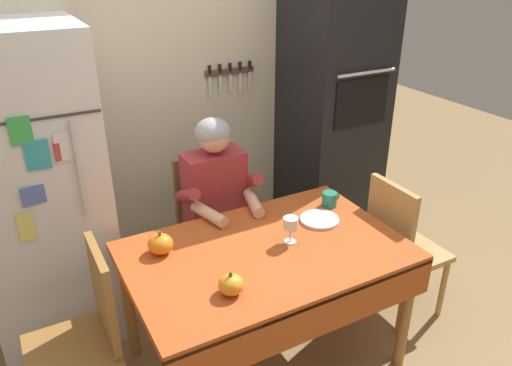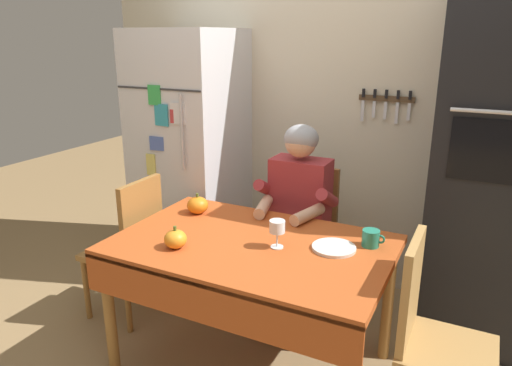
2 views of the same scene
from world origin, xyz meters
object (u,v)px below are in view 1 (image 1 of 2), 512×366
wall_oven (332,112)px  chair_left_side (86,332)px  dining_table (268,265)px  coffee_mug (330,199)px  serving_tray (319,219)px  seated_person (220,202)px  wine_glass (291,224)px  refrigerator (38,194)px  pumpkin_medium (231,285)px  chair_behind_person (209,220)px  pumpkin_large (161,244)px  chair_right_side (399,244)px

wall_oven → chair_left_side: 2.18m
dining_table → coffee_mug: (0.56, 0.25, 0.13)m
serving_tray → coffee_mug: bearing=37.5°
seated_person → chair_left_side: seated_person is taller
serving_tray → wine_glass: bearing=-157.7°
refrigerator → wine_glass: size_ratio=12.51×
pumpkin_medium → serving_tray: (0.71, 0.34, -0.04)m
refrigerator → chair_behind_person: refrigerator is taller
refrigerator → wall_oven: bearing=1.1°
dining_table → refrigerator: bearing=137.1°
wine_glass → serving_tray: bearing=22.3°
pumpkin_medium → serving_tray: size_ratio=0.53×
wine_glass → pumpkin_large: wine_glass is taller
seated_person → pumpkin_medium: seated_person is taller
wine_glass → pumpkin_large: bearing=159.9°
refrigerator → wine_glass: 1.39m
chair_left_side → pumpkin_medium: bearing=-28.9°
chair_left_side → wine_glass: bearing=-5.4°
chair_behind_person → coffee_mug: (0.55, -0.55, 0.27)m
chair_right_side → chair_left_side: bearing=175.7°
wall_oven → chair_behind_person: bearing=-172.9°
dining_table → seated_person: bearing=89.2°
chair_right_side → serving_tray: chair_right_side is taller
refrigerator → coffee_mug: size_ratio=15.70×
refrigerator → serving_tray: bearing=-29.1°
wall_oven → pumpkin_medium: size_ratio=18.20×
dining_table → chair_behind_person: bearing=89.4°
chair_right_side → pumpkin_medium: chair_right_side is taller
chair_behind_person → refrigerator: bearing=174.6°
coffee_mug → serving_tray: (-0.15, -0.12, -0.04)m
refrigerator → chair_left_side: bearing=-86.3°
chair_behind_person → chair_right_side: same height
refrigerator → coffee_mug: refrigerator is taller
chair_right_side → pumpkin_large: bearing=169.3°
seated_person → serving_tray: 0.62m
coffee_mug → dining_table: bearing=-156.0°
refrigerator → pumpkin_medium: refrigerator is taller
wall_oven → pumpkin_large: wall_oven is taller
wall_oven → coffee_mug: bearing=-126.2°
dining_table → pumpkin_medium: size_ratio=12.13×
wall_oven → chair_right_side: wall_oven is taller
coffee_mug → wine_glass: 0.48m
dining_table → seated_person: 0.61m
dining_table → chair_behind_person: chair_behind_person is taller
chair_right_side → pumpkin_large: 1.43m
chair_left_side → seated_person: bearing=27.9°
chair_right_side → chair_behind_person: bearing=137.9°
coffee_mug → serving_tray: size_ratio=0.53×
chair_behind_person → chair_left_side: 1.13m
wine_glass → dining_table: bearing=-171.1°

